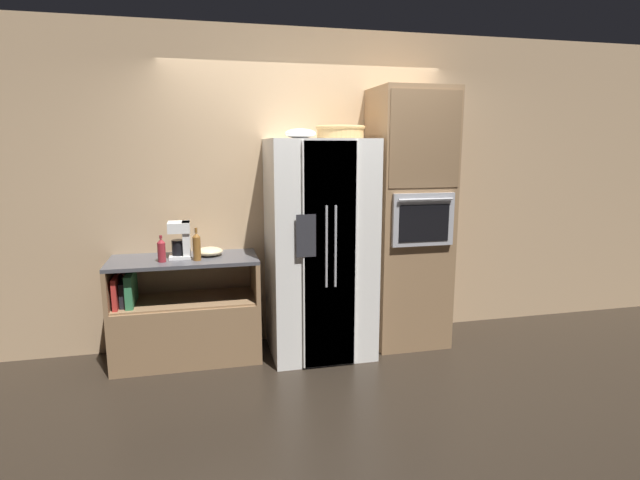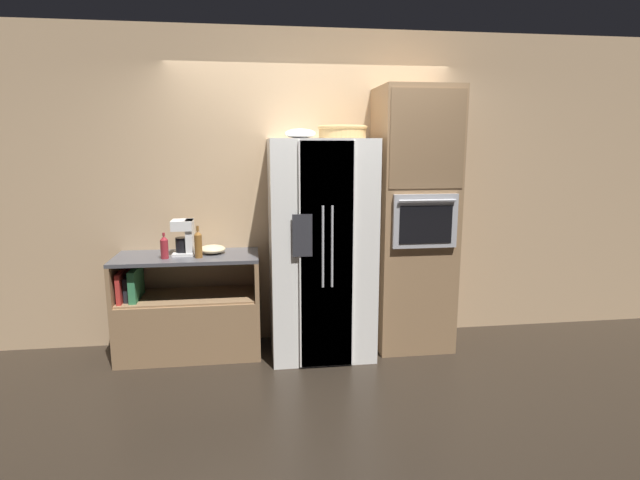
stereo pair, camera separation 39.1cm
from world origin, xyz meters
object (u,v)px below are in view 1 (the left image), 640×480
fruit_bowl (300,133)px  bottle_short (161,250)px  mixing_bowl (210,251)px  coffee_maker (182,238)px  wall_oven (408,219)px  refrigerator (320,249)px  wicker_basket (340,132)px  bottle_tall (197,246)px

fruit_bowl → bottle_short: bearing=176.6°
mixing_bowl → coffee_maker: coffee_maker is taller
wall_oven → coffee_maker: size_ratio=7.63×
refrigerator → bottle_short: 1.30m
bottle_short → wall_oven: bearing=1.8°
wicker_basket → bottle_tall: wicker_basket is taller
wall_oven → refrigerator: bearing=-175.8°
wicker_basket → coffee_maker: bearing=177.1°
refrigerator → bottle_short: (-1.30, -0.01, 0.05)m
refrigerator → wicker_basket: (0.19, 0.05, 0.99)m
bottle_tall → mixing_bowl: bottle_tall is taller
refrigerator → mixing_bowl: (-0.92, 0.14, -0.01)m
bottle_tall → coffee_maker: coffee_maker is taller
refrigerator → coffee_maker: refrigerator is taller
refrigerator → fruit_bowl: bearing=-157.6°
refrigerator → wall_oven: wall_oven is taller
refrigerator → bottle_tall: size_ratio=6.92×
wall_oven → mixing_bowl: 1.77m
bottle_tall → bottle_short: bottle_tall is taller
refrigerator → mixing_bowl: refrigerator is taller
wall_oven → bottle_tall: size_ratio=8.54×
wall_oven → fruit_bowl: (-1.01, -0.13, 0.75)m
fruit_bowl → coffee_maker: bearing=168.8°
mixing_bowl → coffee_maker: bearing=-173.5°
bottle_short → wicker_basket: bearing=2.2°
fruit_bowl → bottle_tall: (-0.85, 0.06, -0.89)m
bottle_tall → coffee_maker: size_ratio=0.89×
mixing_bowl → fruit_bowl: bearing=-16.2°
bottle_short → mixing_bowl: bottle_short is taller
bottle_tall → bottle_short: bearing=178.2°
mixing_bowl → bottle_tall: bearing=-122.2°
mixing_bowl → bottle_short: bearing=-158.1°
refrigerator → bottle_short: bearing=-179.7°
wicker_basket → refrigerator: bearing=-164.9°
wall_oven → mixing_bowl: bearing=177.3°
wicker_basket → coffee_maker: 1.59m
bottle_short → mixing_bowl: size_ratio=0.97×
wall_oven → coffee_maker: (-1.97, 0.06, -0.10)m
wall_oven → bottle_short: 2.14m
bottle_tall → bottle_short: size_ratio=1.24×
fruit_bowl → mixing_bowl: bearing=163.8°
wall_oven → wicker_basket: size_ratio=5.49×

